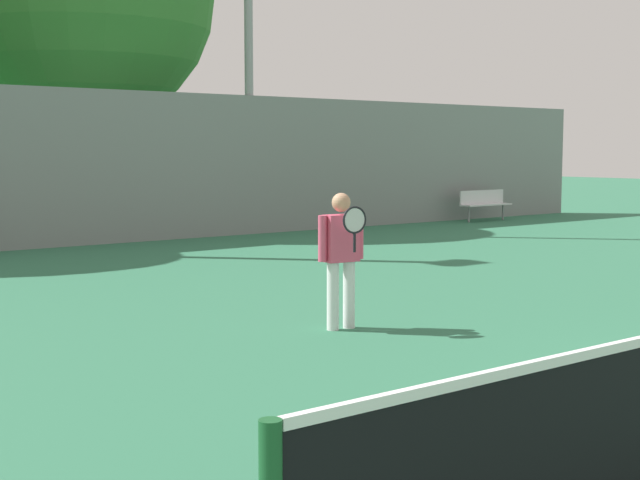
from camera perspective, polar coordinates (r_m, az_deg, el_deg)
tennis_player at (r=10.27m, az=1.38°, el=-0.76°), size 0.60×0.43×1.59m
bench_courtside_far at (r=26.54m, az=10.46°, el=2.44°), size 1.83×0.40×0.90m
back_fence at (r=19.96m, az=-15.11°, el=4.51°), size 33.25×0.06×3.40m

